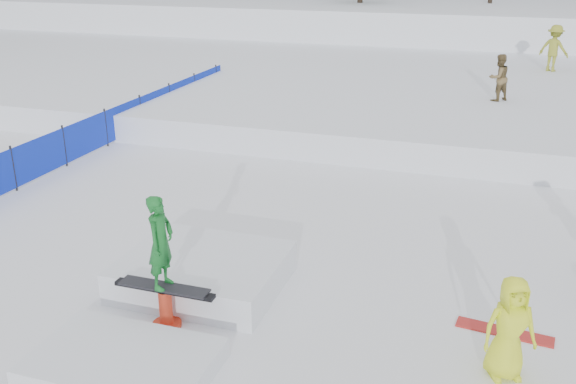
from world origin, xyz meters
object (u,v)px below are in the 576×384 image
(walker_olive, at_px, (499,78))
(walker_ygreen, at_px, (554,48))
(spectator_yellow, at_px, (510,328))
(jib_rail_feature, at_px, (184,290))
(safety_fence, at_px, (106,128))

(walker_olive, xyz_separation_m, walker_ygreen, (1.90, 6.06, 0.16))
(walker_olive, bearing_deg, spectator_yellow, 49.31)
(walker_ygreen, relative_size, jib_rail_feature, 0.40)
(safety_fence, distance_m, walker_olive, 12.08)
(walker_olive, relative_size, spectator_yellow, 1.00)
(walker_olive, height_order, spectator_yellow, walker_olive)
(walker_ygreen, height_order, jib_rail_feature, walker_ygreen)
(walker_ygreen, xyz_separation_m, spectator_yellow, (-1.38, -19.48, -0.96))
(safety_fence, distance_m, spectator_yellow, 13.30)
(safety_fence, distance_m, jib_rail_feature, 9.52)
(safety_fence, height_order, walker_ygreen, walker_ygreen)
(walker_ygreen, height_order, spectator_yellow, walker_ygreen)
(jib_rail_feature, bearing_deg, safety_fence, 130.23)
(walker_ygreen, relative_size, spectator_yellow, 1.22)
(safety_fence, xyz_separation_m, walker_olive, (10.47, 5.94, 0.98))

